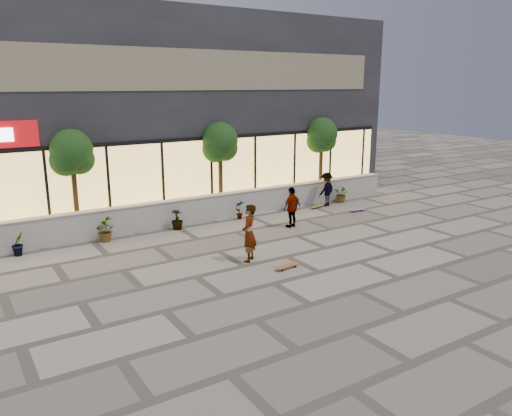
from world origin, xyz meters
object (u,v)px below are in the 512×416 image
tree_east (322,137)px  skateboard_center (287,266)px  skateboard_right_near (317,206)px  skater_right_near (292,207)px  skateboard_right_far (358,210)px  tree_midwest (72,155)px  skater_right_far (326,189)px  tree_mideast (220,144)px  skater_center (249,233)px

tree_east → skateboard_center: (-7.00, -6.96, -2.90)m
skateboard_right_near → skater_right_near: bearing=-160.1°
skateboard_right_near → skateboard_right_far: 1.83m
tree_midwest → tree_east: bearing=0.0°
tree_midwest → skater_right_far: bearing=-7.4°
tree_mideast → skateboard_right_far: size_ratio=4.67×
skater_right_near → skater_center: bearing=22.3°
tree_mideast → skateboard_right_near: (4.10, -1.50, -2.91)m
skater_right_far → skateboard_right_near: skater_right_far is taller
skater_center → skater_right_near: skater_center is taller
tree_mideast → skateboard_right_far: tree_mideast is taller
skater_center → skater_right_near: (3.43, 2.38, -0.12)m
skater_center → skateboard_center: (0.62, -1.21, -0.83)m
tree_east → skater_center: bearing=-143.0°
skater_center → skateboard_right_far: skater_center is taller
skateboard_center → skateboard_right_near: skateboard_center is taller
skateboard_center → tree_midwest: bearing=117.0°
tree_mideast → skateboard_center: (-1.50, -6.96, -2.90)m
skateboard_center → skateboard_right_far: bearing=25.0°
tree_east → skateboard_right_far: tree_east is taller
skateboard_right_far → skater_right_near: bearing=-170.5°
skater_center → skateboard_center: skater_center is taller
tree_midwest → tree_east: (11.50, 0.00, 0.00)m
tree_midwest → skateboard_right_far: tree_midwest is taller
skateboard_right_far → skater_right_far: bearing=111.1°
tree_midwest → skateboard_right_far: 11.95m
skater_center → skateboard_right_near: 7.59m
skater_center → skater_right_far: bearing=169.9°
skateboard_center → skateboard_right_far: skateboard_center is taller
tree_east → skater_right_near: tree_east is taller
tree_midwest → skateboard_right_near: bearing=-8.4°
skateboard_right_far → tree_east: bearing=87.7°
skater_right_near → skateboard_right_far: 3.99m
skateboard_center → skater_center: bearing=111.4°
skateboard_center → skateboard_right_far: size_ratio=1.03×
skateboard_right_near → skater_right_far: bearing=-4.6°
tree_midwest → tree_mideast: same height
skater_center → skateboard_center: 1.59m
tree_midwest → tree_east: 11.50m
tree_east → skater_right_near: 5.81m
tree_east → skateboard_right_near: size_ratio=4.88×
tree_midwest → skateboard_right_near: (10.10, -1.50, -2.91)m
tree_mideast → tree_east: (5.50, 0.00, 0.00)m
skater_center → skateboard_right_near: (6.23, 4.25, -0.84)m
tree_mideast → skater_right_far: size_ratio=2.53×
skater_right_near → skateboard_right_near: (2.80, 1.87, -0.72)m
tree_east → skateboard_right_far: 4.15m
skateboard_center → skater_right_far: bearing=36.0°
skater_right_near → tree_mideast: bearing=-81.4°
skateboard_center → skateboard_right_near: 7.82m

